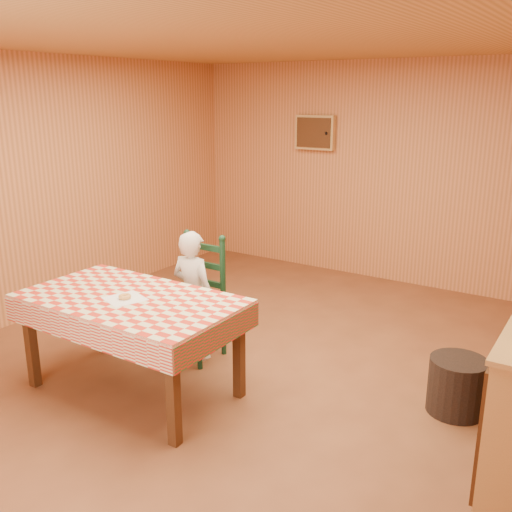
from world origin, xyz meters
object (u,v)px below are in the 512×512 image
at_px(dining_table, 131,307).
at_px(storage_bin, 457,386).
at_px(ladder_chair, 198,300).
at_px(seated_child, 193,295).

height_order(dining_table, storage_bin, dining_table).
bearing_deg(storage_bin, ladder_chair, -173.25).
height_order(dining_table, ladder_chair, ladder_chair).
distance_m(dining_table, seated_child, 0.74).
relative_size(ladder_chair, seated_child, 0.96).
xyz_separation_m(dining_table, storage_bin, (2.15, 1.04, -0.48)).
bearing_deg(ladder_chair, storage_bin, 6.75).
xyz_separation_m(ladder_chair, seated_child, (0.00, -0.06, 0.06)).
distance_m(ladder_chair, seated_child, 0.08).
height_order(ladder_chair, storage_bin, ladder_chair).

